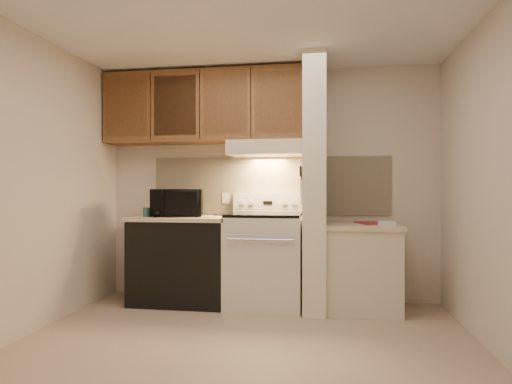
# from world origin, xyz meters

# --- Properties ---
(floor) EXTENTS (3.60, 3.60, 0.00)m
(floor) POSITION_xyz_m (0.00, 0.00, 0.00)
(floor) COLOR tan
(floor) RESTS_ON ground
(ceiling) EXTENTS (3.60, 3.60, 0.00)m
(ceiling) POSITION_xyz_m (0.00, 0.00, 2.50)
(ceiling) COLOR white
(ceiling) RESTS_ON wall_back
(wall_back) EXTENTS (3.60, 2.50, 0.02)m
(wall_back) POSITION_xyz_m (0.00, 1.50, 1.25)
(wall_back) COLOR beige
(wall_back) RESTS_ON floor
(wall_left) EXTENTS (0.02, 3.00, 2.50)m
(wall_left) POSITION_xyz_m (-1.80, 0.00, 1.25)
(wall_left) COLOR beige
(wall_left) RESTS_ON floor
(wall_right) EXTENTS (0.02, 3.00, 2.50)m
(wall_right) POSITION_xyz_m (1.80, 0.00, 1.25)
(wall_right) COLOR beige
(wall_right) RESTS_ON floor
(backsplash) EXTENTS (2.60, 0.02, 0.63)m
(backsplash) POSITION_xyz_m (0.00, 1.49, 1.24)
(backsplash) COLOR beige
(backsplash) RESTS_ON wall_back
(range_body) EXTENTS (0.76, 0.65, 0.92)m
(range_body) POSITION_xyz_m (0.00, 1.16, 0.46)
(range_body) COLOR silver
(range_body) RESTS_ON floor
(oven_window) EXTENTS (0.50, 0.01, 0.30)m
(oven_window) POSITION_xyz_m (0.00, 0.84, 0.50)
(oven_window) COLOR black
(oven_window) RESTS_ON range_body
(oven_handle) EXTENTS (0.65, 0.02, 0.02)m
(oven_handle) POSITION_xyz_m (0.00, 0.80, 0.72)
(oven_handle) COLOR silver
(oven_handle) RESTS_ON range_body
(cooktop) EXTENTS (0.74, 0.64, 0.03)m
(cooktop) POSITION_xyz_m (0.00, 1.16, 0.94)
(cooktop) COLOR black
(cooktop) RESTS_ON range_body
(range_backguard) EXTENTS (0.76, 0.08, 0.20)m
(range_backguard) POSITION_xyz_m (0.00, 1.44, 1.05)
(range_backguard) COLOR silver
(range_backguard) RESTS_ON range_body
(range_display) EXTENTS (0.10, 0.01, 0.04)m
(range_display) POSITION_xyz_m (0.00, 1.40, 1.05)
(range_display) COLOR black
(range_display) RESTS_ON range_backguard
(range_knob_left_outer) EXTENTS (0.05, 0.02, 0.05)m
(range_knob_left_outer) POSITION_xyz_m (-0.28, 1.40, 1.05)
(range_knob_left_outer) COLOR silver
(range_knob_left_outer) RESTS_ON range_backguard
(range_knob_left_inner) EXTENTS (0.05, 0.02, 0.05)m
(range_knob_left_inner) POSITION_xyz_m (-0.18, 1.40, 1.05)
(range_knob_left_inner) COLOR silver
(range_knob_left_inner) RESTS_ON range_backguard
(range_knob_right_inner) EXTENTS (0.05, 0.02, 0.05)m
(range_knob_right_inner) POSITION_xyz_m (0.18, 1.40, 1.05)
(range_knob_right_inner) COLOR silver
(range_knob_right_inner) RESTS_ON range_backguard
(range_knob_right_outer) EXTENTS (0.05, 0.02, 0.05)m
(range_knob_right_outer) POSITION_xyz_m (0.28, 1.40, 1.05)
(range_knob_right_outer) COLOR silver
(range_knob_right_outer) RESTS_ON range_backguard
(dishwasher_front) EXTENTS (1.00, 0.63, 0.87)m
(dishwasher_front) POSITION_xyz_m (-0.88, 1.17, 0.43)
(dishwasher_front) COLOR black
(dishwasher_front) RESTS_ON floor
(left_countertop) EXTENTS (1.04, 0.67, 0.04)m
(left_countertop) POSITION_xyz_m (-0.88, 1.17, 0.89)
(left_countertop) COLOR beige
(left_countertop) RESTS_ON dishwasher_front
(spoon_rest) EXTENTS (0.21, 0.07, 0.01)m
(spoon_rest) POSITION_xyz_m (-0.48, 1.36, 0.92)
(spoon_rest) COLOR black
(spoon_rest) RESTS_ON left_countertop
(teal_jar) EXTENTS (0.11, 0.11, 0.10)m
(teal_jar) POSITION_xyz_m (-1.23, 1.06, 0.96)
(teal_jar) COLOR #2D6E69
(teal_jar) RESTS_ON left_countertop
(outlet) EXTENTS (0.08, 0.01, 0.12)m
(outlet) POSITION_xyz_m (-0.48, 1.48, 1.10)
(outlet) COLOR beige
(outlet) RESTS_ON backsplash
(microwave) EXTENTS (0.59, 0.47, 0.29)m
(microwave) POSITION_xyz_m (-0.93, 1.15, 1.05)
(microwave) COLOR black
(microwave) RESTS_ON left_countertop
(partition_pillar) EXTENTS (0.22, 0.70, 2.50)m
(partition_pillar) POSITION_xyz_m (0.51, 1.15, 1.25)
(partition_pillar) COLOR white
(partition_pillar) RESTS_ON floor
(pillar_trim) EXTENTS (0.01, 0.70, 0.04)m
(pillar_trim) POSITION_xyz_m (0.39, 1.15, 1.30)
(pillar_trim) COLOR brown
(pillar_trim) RESTS_ON partition_pillar
(knife_strip) EXTENTS (0.02, 0.42, 0.04)m
(knife_strip) POSITION_xyz_m (0.39, 1.10, 1.32)
(knife_strip) COLOR black
(knife_strip) RESTS_ON partition_pillar
(knife_blade_a) EXTENTS (0.01, 0.03, 0.16)m
(knife_blade_a) POSITION_xyz_m (0.38, 0.94, 1.22)
(knife_blade_a) COLOR silver
(knife_blade_a) RESTS_ON knife_strip
(knife_handle_a) EXTENTS (0.02, 0.02, 0.10)m
(knife_handle_a) POSITION_xyz_m (0.38, 0.95, 1.37)
(knife_handle_a) COLOR black
(knife_handle_a) RESTS_ON knife_strip
(knife_blade_b) EXTENTS (0.01, 0.04, 0.18)m
(knife_blade_b) POSITION_xyz_m (0.38, 1.02, 1.21)
(knife_blade_b) COLOR silver
(knife_blade_b) RESTS_ON knife_strip
(knife_handle_b) EXTENTS (0.02, 0.02, 0.10)m
(knife_handle_b) POSITION_xyz_m (0.38, 1.03, 1.37)
(knife_handle_b) COLOR black
(knife_handle_b) RESTS_ON knife_strip
(knife_blade_c) EXTENTS (0.01, 0.04, 0.20)m
(knife_blade_c) POSITION_xyz_m (0.38, 1.10, 1.20)
(knife_blade_c) COLOR silver
(knife_blade_c) RESTS_ON knife_strip
(knife_handle_c) EXTENTS (0.02, 0.02, 0.10)m
(knife_handle_c) POSITION_xyz_m (0.38, 1.10, 1.37)
(knife_handle_c) COLOR black
(knife_handle_c) RESTS_ON knife_strip
(knife_blade_d) EXTENTS (0.01, 0.04, 0.16)m
(knife_blade_d) POSITION_xyz_m (0.38, 1.19, 1.22)
(knife_blade_d) COLOR silver
(knife_blade_d) RESTS_ON knife_strip
(knife_handle_d) EXTENTS (0.02, 0.02, 0.10)m
(knife_handle_d) POSITION_xyz_m (0.38, 1.17, 1.37)
(knife_handle_d) COLOR black
(knife_handle_d) RESTS_ON knife_strip
(knife_blade_e) EXTENTS (0.01, 0.04, 0.18)m
(knife_blade_e) POSITION_xyz_m (0.38, 1.27, 1.21)
(knife_blade_e) COLOR silver
(knife_blade_e) RESTS_ON knife_strip
(knife_handle_e) EXTENTS (0.02, 0.02, 0.10)m
(knife_handle_e) POSITION_xyz_m (0.38, 1.25, 1.37)
(knife_handle_e) COLOR black
(knife_handle_e) RESTS_ON knife_strip
(oven_mitt) EXTENTS (0.03, 0.10, 0.25)m
(oven_mitt) POSITION_xyz_m (0.38, 1.32, 1.15)
(oven_mitt) COLOR slate
(oven_mitt) RESTS_ON partition_pillar
(right_cab_base) EXTENTS (0.70, 0.60, 0.81)m
(right_cab_base) POSITION_xyz_m (0.97, 1.15, 0.40)
(right_cab_base) COLOR beige
(right_cab_base) RESTS_ON floor
(right_countertop) EXTENTS (0.74, 0.64, 0.04)m
(right_countertop) POSITION_xyz_m (0.97, 1.15, 0.83)
(right_countertop) COLOR beige
(right_countertop) RESTS_ON right_cab_base
(red_folder) EXTENTS (0.33, 0.38, 0.01)m
(red_folder) POSITION_xyz_m (1.07, 1.25, 0.86)
(red_folder) COLOR #AF2734
(red_folder) RESTS_ON right_countertop
(white_box) EXTENTS (0.15, 0.10, 0.04)m
(white_box) POSITION_xyz_m (1.19, 1.05, 0.87)
(white_box) COLOR white
(white_box) RESTS_ON right_countertop
(range_hood) EXTENTS (0.78, 0.44, 0.15)m
(range_hood) POSITION_xyz_m (0.00, 1.28, 1.62)
(range_hood) COLOR beige
(range_hood) RESTS_ON upper_cabinets
(hood_lip) EXTENTS (0.78, 0.04, 0.06)m
(hood_lip) POSITION_xyz_m (0.00, 1.07, 1.58)
(hood_lip) COLOR beige
(hood_lip) RESTS_ON range_hood
(upper_cabinets) EXTENTS (2.18, 0.33, 0.77)m
(upper_cabinets) POSITION_xyz_m (-0.69, 1.32, 2.08)
(upper_cabinets) COLOR brown
(upper_cabinets) RESTS_ON wall_back
(cab_door_a) EXTENTS (0.46, 0.01, 0.63)m
(cab_door_a) POSITION_xyz_m (-1.51, 1.17, 2.08)
(cab_door_a) COLOR brown
(cab_door_a) RESTS_ON upper_cabinets
(cab_gap_a) EXTENTS (0.01, 0.01, 0.73)m
(cab_gap_a) POSITION_xyz_m (-1.23, 1.16, 2.08)
(cab_gap_a) COLOR black
(cab_gap_a) RESTS_ON upper_cabinets
(cab_door_b) EXTENTS (0.46, 0.01, 0.63)m
(cab_door_b) POSITION_xyz_m (-0.96, 1.17, 2.08)
(cab_door_b) COLOR brown
(cab_door_b) RESTS_ON upper_cabinets
(cab_gap_b) EXTENTS (0.01, 0.01, 0.73)m
(cab_gap_b) POSITION_xyz_m (-0.69, 1.16, 2.08)
(cab_gap_b) COLOR black
(cab_gap_b) RESTS_ON upper_cabinets
(cab_door_c) EXTENTS (0.46, 0.01, 0.63)m
(cab_door_c) POSITION_xyz_m (-0.42, 1.17, 2.08)
(cab_door_c) COLOR brown
(cab_door_c) RESTS_ON upper_cabinets
(cab_gap_c) EXTENTS (0.01, 0.01, 0.73)m
(cab_gap_c) POSITION_xyz_m (-0.14, 1.16, 2.08)
(cab_gap_c) COLOR black
(cab_gap_c) RESTS_ON upper_cabinets
(cab_door_d) EXTENTS (0.46, 0.01, 0.63)m
(cab_door_d) POSITION_xyz_m (0.13, 1.17, 2.08)
(cab_door_d) COLOR brown
(cab_door_d) RESTS_ON upper_cabinets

